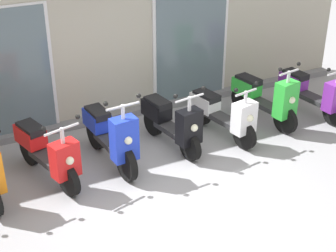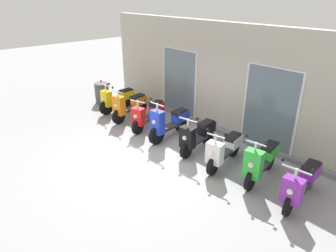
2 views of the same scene
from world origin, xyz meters
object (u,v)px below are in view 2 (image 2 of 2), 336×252
at_px(scooter_orange, 129,105).
at_px(scooter_blue, 169,123).
at_px(scooter_yellow, 118,99).
at_px(scooter_black, 197,135).
at_px(scooter_white, 225,149).
at_px(scooter_red, 148,114).
at_px(scooter_purple, 302,183).
at_px(trash_bin, 102,93).
at_px(scooter_green, 261,161).

xyz_separation_m(scooter_orange, scooter_blue, (1.99, 0.01, 0.01)).
relative_size(scooter_yellow, scooter_black, 1.05).
relative_size(scooter_blue, scooter_white, 1.05).
distance_m(scooter_red, scooter_purple, 5.01).
relative_size(scooter_orange, trash_bin, 2.03).
distance_m(scooter_yellow, trash_bin, 1.16).
distance_m(scooter_black, trash_bin, 5.17).
relative_size(scooter_red, scooter_green, 1.00).
xyz_separation_m(scooter_red, scooter_green, (4.01, 0.09, 0.03)).
relative_size(scooter_red, trash_bin, 2.02).
height_order(scooter_red, scooter_purple, scooter_red).
bearing_deg(scooter_orange, scooter_green, 1.42).
bearing_deg(scooter_red, scooter_orange, -178.24).
bearing_deg(scooter_green, scooter_purple, -5.14).
xyz_separation_m(scooter_yellow, trash_bin, (-1.16, 0.04, -0.07)).
relative_size(scooter_purple, trash_bin, 2.06).
relative_size(scooter_blue, scooter_black, 1.10).
xyz_separation_m(scooter_yellow, scooter_orange, (0.93, -0.13, 0.03)).
bearing_deg(scooter_blue, scooter_red, 178.89).
height_order(scooter_orange, scooter_purple, scooter_orange).
bearing_deg(scooter_white, scooter_yellow, 178.70).
bearing_deg(trash_bin, scooter_green, -0.39).
xyz_separation_m(scooter_orange, scooter_green, (5.00, 0.12, 0.01)).
distance_m(scooter_blue, scooter_purple, 4.01).
xyz_separation_m(scooter_yellow, scooter_white, (4.97, -0.11, -0.02)).
bearing_deg(scooter_purple, scooter_black, 179.41).
distance_m(scooter_orange, scooter_green, 5.01).
height_order(scooter_black, trash_bin, scooter_black).
height_order(scooter_yellow, scooter_red, scooter_yellow).
distance_m(scooter_black, scooter_white, 0.96).
relative_size(scooter_red, scooter_purple, 0.98).
height_order(scooter_yellow, scooter_black, scooter_black).
bearing_deg(scooter_blue, scooter_orange, -179.67).
relative_size(scooter_yellow, scooter_blue, 0.95).
distance_m(scooter_white, scooter_purple, 1.97).
bearing_deg(trash_bin, scooter_black, -1.19).
bearing_deg(scooter_purple, scooter_white, -179.60).
distance_m(scooter_white, scooter_green, 0.97).
distance_m(scooter_yellow, scooter_black, 4.01).
distance_m(scooter_yellow, scooter_purple, 6.93).
xyz_separation_m(scooter_yellow, scooter_blue, (2.92, -0.12, 0.05)).
distance_m(scooter_red, scooter_blue, 1.00).
bearing_deg(trash_bin, scooter_blue, -2.25).
relative_size(scooter_orange, scooter_white, 1.02).
bearing_deg(trash_bin, scooter_purple, -0.98).
bearing_deg(scooter_black, scooter_blue, -177.22).
bearing_deg(scooter_green, scooter_red, -178.67).
bearing_deg(scooter_purple, trash_bin, 179.02).
bearing_deg(scooter_orange, scooter_white, 0.28).
relative_size(scooter_orange, scooter_purple, 0.99).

